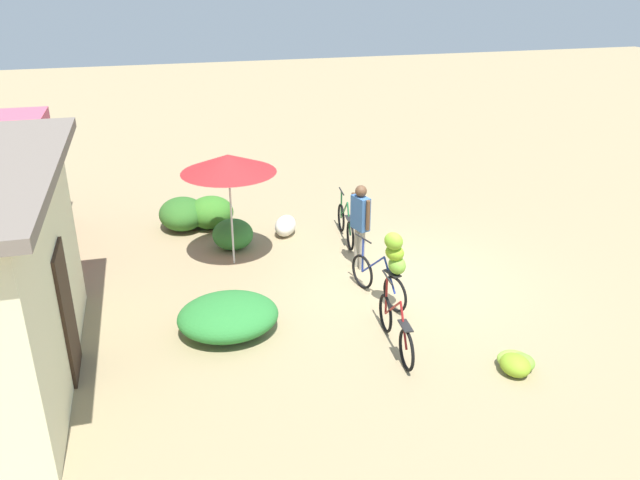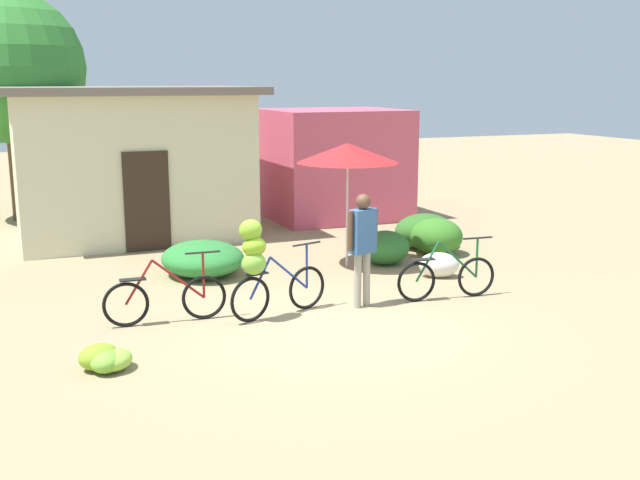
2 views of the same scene
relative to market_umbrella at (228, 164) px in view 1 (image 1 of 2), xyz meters
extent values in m
plane|color=#98855F|center=(-1.60, -2.92, -2.09)|extent=(60.00, 60.00, 0.00)
cube|color=#332319|center=(-3.10, 2.78, -1.09)|extent=(0.90, 0.06, 2.00)
ellipsoid|color=#2B7B33|center=(-2.59, 0.45, -1.80)|extent=(1.44, 1.65, 0.59)
ellipsoid|color=#2C6F2C|center=(0.75, -0.09, -1.78)|extent=(0.90, 0.86, 0.63)
ellipsoid|color=#377724|center=(2.05, 0.23, -1.73)|extent=(1.02, 1.03, 0.72)
ellipsoid|color=#2E6623|center=(2.15, 0.86, -1.74)|extent=(1.25, 1.04, 0.70)
cylinder|color=beige|center=(0.00, 0.00, -1.00)|extent=(0.04, 0.04, 2.20)
cone|color=red|center=(0.00, 0.00, 0.00)|extent=(1.83, 1.83, 0.35)
torus|color=black|center=(-3.21, -2.05, -1.77)|extent=(0.64, 0.09, 0.64)
torus|color=black|center=(-4.30, -1.98, -1.77)|extent=(0.64, 0.09, 0.64)
cylinder|color=maroon|center=(-4.11, -1.99, -1.47)|extent=(0.41, 0.06, 0.62)
cylinder|color=maroon|center=(-3.56, -2.03, -1.47)|extent=(0.73, 0.09, 0.63)
cylinder|color=black|center=(-3.21, -2.05, -1.11)|extent=(0.50, 0.06, 0.03)
cylinder|color=maroon|center=(-3.21, -2.05, -1.44)|extent=(0.04, 0.04, 0.66)
cube|color=black|center=(-4.19, -1.99, -1.42)|extent=(0.37, 0.16, 0.02)
torus|color=black|center=(-1.67, -2.17, -1.76)|extent=(0.65, 0.22, 0.66)
torus|color=black|center=(-2.64, -2.44, -1.76)|extent=(0.65, 0.22, 0.66)
cylinder|color=navy|center=(-2.47, -2.39, -1.48)|extent=(0.38, 0.14, 0.58)
cylinder|color=navy|center=(-1.98, -2.26, -1.48)|extent=(0.66, 0.22, 0.59)
cylinder|color=black|center=(-1.67, -2.17, -1.09)|extent=(0.49, 0.16, 0.03)
cylinder|color=navy|center=(-1.67, -2.17, -1.43)|extent=(0.04, 0.04, 0.67)
cube|color=black|center=(-2.54, -2.41, -1.41)|extent=(0.38, 0.23, 0.02)
ellipsoid|color=#79B339|center=(-2.59, -2.47, -1.24)|extent=(0.38, 0.31, 0.32)
ellipsoid|color=#82B224|center=(-2.57, -2.42, -1.01)|extent=(0.43, 0.38, 0.27)
ellipsoid|color=#7CB22A|center=(-2.60, -2.38, -0.77)|extent=(0.43, 0.39, 0.30)
torus|color=black|center=(1.06, -2.58, -1.78)|extent=(0.64, 0.12, 0.64)
torus|color=black|center=(0.03, -2.47, -1.78)|extent=(0.64, 0.12, 0.64)
cylinder|color=#19592D|center=(0.21, -2.49, -1.47)|extent=(0.39, 0.08, 0.63)
cylinder|color=#19592D|center=(0.73, -2.54, -1.47)|extent=(0.69, 0.11, 0.64)
cylinder|color=black|center=(1.06, -2.58, -1.15)|extent=(0.50, 0.08, 0.03)
cylinder|color=#19592D|center=(1.06, -2.58, -1.46)|extent=(0.04, 0.04, 0.63)
cube|color=black|center=(0.14, -2.48, -1.43)|extent=(0.37, 0.18, 0.02)
ellipsoid|color=#94C641|center=(-4.70, -3.56, -1.97)|extent=(0.62, 0.65, 0.25)
ellipsoid|color=#80A825|center=(-4.86, -3.48, -1.94)|extent=(0.57, 0.52, 0.31)
ellipsoid|color=#75B237|center=(-4.79, -3.59, -1.96)|extent=(0.50, 0.55, 0.27)
ellipsoid|color=silver|center=(1.15, -1.32, -1.87)|extent=(0.83, 0.72, 0.44)
cylinder|color=gray|center=(-0.94, -2.40, -1.67)|extent=(0.11, 0.11, 0.84)
cylinder|color=gray|center=(-0.77, -2.35, -1.67)|extent=(0.11, 0.11, 0.84)
cube|color=#33598C|center=(-0.85, -2.38, -0.92)|extent=(0.44, 0.30, 0.66)
cylinder|color=#4C3321|center=(-1.09, -2.45, -0.89)|extent=(0.08, 0.08, 0.60)
cylinder|color=#4C3321|center=(-0.61, -2.31, -0.89)|extent=(0.08, 0.08, 0.60)
sphere|color=#4C3321|center=(-0.85, -2.38, -0.48)|extent=(0.23, 0.23, 0.23)
camera|label=1|loc=(-11.70, 1.34, 3.51)|focal=35.81mm
camera|label=2|loc=(-5.78, -12.38, 1.28)|focal=42.83mm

